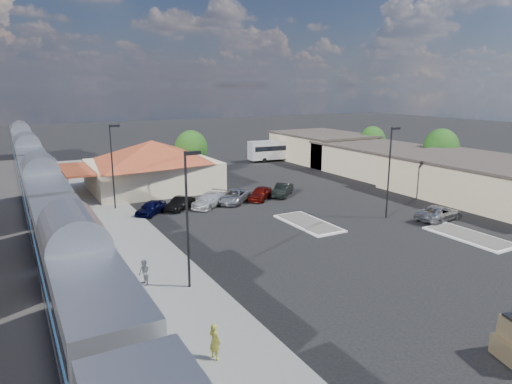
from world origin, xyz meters
TOP-DOWN VIEW (x-y plane):
  - ground at (0.00, 0.00)m, footprint 280.00×280.00m
  - railbed at (-21.00, 8.00)m, footprint 16.00×100.00m
  - platform at (-12.00, 6.00)m, footprint 5.50×92.00m
  - passenger_train at (-18.00, 12.09)m, footprint 3.00×104.00m
  - station_depot at (-4.56, 24.00)m, footprint 18.35×12.24m
  - buildings_east at (28.00, 14.28)m, footprint 14.40×51.40m
  - traffic_island_south at (4.00, 2.00)m, footprint 3.30×7.50m
  - traffic_island_north at (14.00, -8.00)m, footprint 3.30×7.50m
  - lamp_plat_s at (-10.90, -6.00)m, footprint 1.08×0.25m
  - lamp_plat_n at (-10.90, 16.00)m, footprint 1.08×0.25m
  - lamp_lot at (12.10, 0.00)m, footprint 1.08×0.25m
  - tree_east_b at (34.00, 12.00)m, footprint 4.94×4.94m
  - tree_east_c at (34.00, 26.00)m, footprint 4.41×4.41m
  - tree_depot at (3.00, 30.00)m, footprint 4.71×4.71m
  - suv at (15.82, -3.08)m, footprint 5.70×3.40m
  - coach_bus at (21.38, 35.50)m, footprint 11.23×3.47m
  - person_a at (-12.78, -14.10)m, footprint 0.64×0.77m
  - person_b at (-13.47, -4.35)m, footprint 0.78×0.93m
  - parked_car_a at (-8.15, 12.49)m, footprint 4.18×4.05m
  - parked_car_b at (-4.95, 12.79)m, footprint 4.14×3.74m
  - parked_car_c at (-1.75, 12.49)m, footprint 5.34×4.81m
  - parked_car_d at (1.45, 12.79)m, footprint 5.50×5.35m
  - parked_car_e at (4.65, 12.49)m, footprint 4.48×4.31m
  - parked_car_f at (7.85, 12.79)m, footprint 4.42×4.25m

SIDE VIEW (x-z plane):
  - ground at x=0.00m, z-range 0.00..0.00m
  - railbed at x=-21.00m, z-range 0.00..0.12m
  - platform at x=-12.00m, z-range 0.00..0.18m
  - traffic_island_south at x=4.00m, z-range 0.00..0.21m
  - traffic_island_north at x=14.00m, z-range 0.00..0.21m
  - parked_car_b at x=-4.95m, z-range 0.00..1.37m
  - parked_car_a at x=-8.15m, z-range 0.00..1.42m
  - parked_car_d at x=1.45m, z-range 0.00..1.46m
  - suv at x=15.82m, z-range 0.00..1.48m
  - parked_car_c at x=-1.75m, z-range 0.00..1.49m
  - parked_car_f at x=7.85m, z-range 0.00..1.50m
  - parked_car_e at x=4.65m, z-range 0.00..1.51m
  - person_b at x=-13.47m, z-range 0.18..1.89m
  - person_a at x=-12.78m, z-range 0.18..2.00m
  - coach_bus at x=21.38m, z-range 0.27..3.82m
  - buildings_east at x=28.00m, z-range -0.13..4.67m
  - passenger_train at x=-18.00m, z-range 0.09..5.64m
  - station_depot at x=-4.56m, z-range 0.03..6.23m
  - tree_east_c at x=34.00m, z-range 0.66..6.87m
  - tree_depot at x=3.00m, z-range 0.71..7.34m
  - tree_east_b at x=34.00m, z-range 0.74..7.70m
  - lamp_plat_s at x=-10.90m, z-range 0.84..9.84m
  - lamp_plat_n at x=-10.90m, z-range 0.84..9.84m
  - lamp_lot at x=12.10m, z-range 0.84..9.84m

